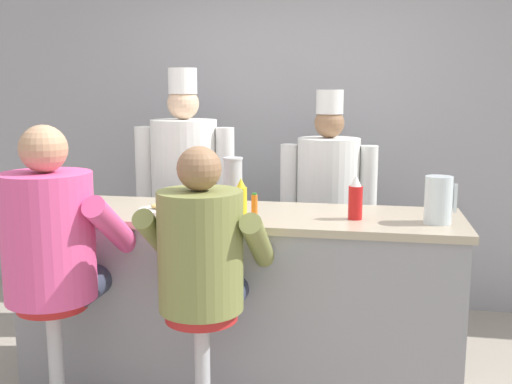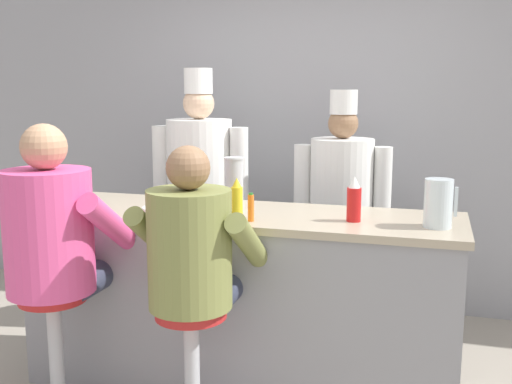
{
  "view_description": "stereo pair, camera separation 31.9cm",
  "coord_description": "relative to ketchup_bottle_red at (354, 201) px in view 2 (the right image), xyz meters",
  "views": [
    {
      "loc": [
        0.7,
        -2.78,
        1.67
      ],
      "look_at": [
        0.11,
        0.31,
        1.14
      ],
      "focal_mm": 42.0,
      "sensor_mm": 36.0,
      "label": 1
    },
    {
      "loc": [
        1.01,
        -2.7,
        1.67
      ],
      "look_at": [
        0.11,
        0.31,
        1.14
      ],
      "focal_mm": 42.0,
      "sensor_mm": 36.0,
      "label": 2
    }
  ],
  "objects": [
    {
      "name": "wall_back",
      "position": [
        -0.63,
        1.59,
        0.23
      ],
      "size": [
        10.0,
        0.06,
        2.7
      ],
      "color": "#99999E",
      "rests_on": "ground_plane"
    },
    {
      "name": "diner_counter",
      "position": [
        -0.63,
        0.06,
        -0.61
      ],
      "size": [
        2.4,
        0.68,
        1.02
      ],
      "color": "gray",
      "rests_on": "ground_plane"
    },
    {
      "name": "ketchup_bottle_red",
      "position": [
        0.0,
        0.0,
        0.0
      ],
      "size": [
        0.07,
        0.07,
        0.23
      ],
      "color": "red",
      "rests_on": "diner_counter"
    },
    {
      "name": "mustard_bottle_yellow",
      "position": [
        -0.56,
        -0.19,
        -0.0
      ],
      "size": [
        0.06,
        0.06,
        0.23
      ],
      "color": "yellow",
      "rests_on": "diner_counter"
    },
    {
      "name": "hot_sauce_bottle_orange",
      "position": [
        -0.5,
        -0.15,
        -0.04
      ],
      "size": [
        0.03,
        0.03,
        0.15
      ],
      "color": "orange",
      "rests_on": "diner_counter"
    },
    {
      "name": "water_pitcher_clear",
      "position": [
        0.41,
        -0.02,
        0.01
      ],
      "size": [
        0.16,
        0.14,
        0.24
      ],
      "color": "silver",
      "rests_on": "diner_counter"
    },
    {
      "name": "breakfast_plate",
      "position": [
        -1.05,
        -0.01,
        -0.09
      ],
      "size": [
        0.23,
        0.23,
        0.05
      ],
      "color": "white",
      "rests_on": "diner_counter"
    },
    {
      "name": "cereal_bowl",
      "position": [
        -1.62,
        -0.05,
        -0.08
      ],
      "size": [
        0.15,
        0.15,
        0.06
      ],
      "color": "#4C7FB7",
      "rests_on": "diner_counter"
    },
    {
      "name": "coffee_mug_white",
      "position": [
        -1.45,
        -0.16,
        -0.06
      ],
      "size": [
        0.13,
        0.08,
        0.08
      ],
      "color": "white",
      "rests_on": "diner_counter"
    },
    {
      "name": "cup_stack_steel",
      "position": [
        -0.66,
        0.06,
        0.04
      ],
      "size": [
        0.11,
        0.11,
        0.3
      ],
      "color": "#B7BABF",
      "rests_on": "diner_counter"
    },
    {
      "name": "napkin_dispenser_chrome",
      "position": [
        -0.81,
        -0.15,
        -0.04
      ],
      "size": [
        0.12,
        0.07,
        0.14
      ],
      "color": "silver",
      "rests_on": "diner_counter"
    },
    {
      "name": "diner_seated_pink",
      "position": [
        -1.42,
        -0.49,
        -0.18
      ],
      "size": [
        0.66,
        0.65,
        1.52
      ],
      "color": "#B2B5BA",
      "rests_on": "ground_plane"
    },
    {
      "name": "diner_seated_olive",
      "position": [
        -0.67,
        -0.5,
        -0.22
      ],
      "size": [
        0.59,
        0.58,
        1.43
      ],
      "color": "#B2B5BA",
      "rests_on": "ground_plane"
    },
    {
      "name": "cook_in_whites_near",
      "position": [
        -1.2,
        0.9,
        -0.12
      ],
      "size": [
        0.71,
        0.46,
        1.82
      ],
      "color": "#232328",
      "rests_on": "ground_plane"
    },
    {
      "name": "cook_in_whites_far",
      "position": [
        -0.21,
        0.97,
        -0.2
      ],
      "size": [
        0.65,
        0.42,
        1.68
      ],
      "color": "#232328",
      "rests_on": "ground_plane"
    }
  ]
}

